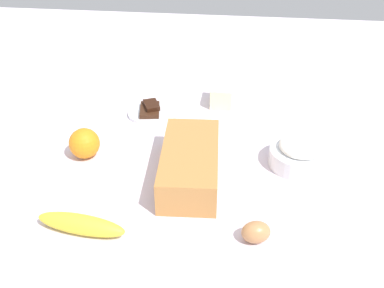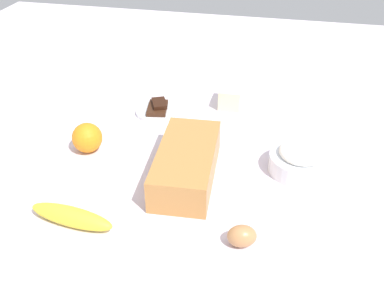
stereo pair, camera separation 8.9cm
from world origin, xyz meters
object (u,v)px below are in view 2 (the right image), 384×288
object	(u,v)px
loaf_pan	(186,163)
banana	(71,217)
butter_block	(231,97)
egg_near_butter	(242,236)
chocolate_plate	(158,110)
orange_fruit	(87,138)
flour_bowl	(301,159)

from	to	relation	value
loaf_pan	banana	xyz separation A→B (m)	(-0.21, 0.20, -0.02)
butter_block	egg_near_butter	xyz separation A→B (m)	(-0.57, -0.10, -0.01)
chocolate_plate	butter_block	bearing A→B (deg)	-65.83
orange_fruit	flour_bowl	bearing A→B (deg)	-86.99
banana	orange_fruit	bearing A→B (deg)	16.47
loaf_pan	flour_bowl	xyz separation A→B (m)	(0.09, -0.26, -0.01)
banana	chocolate_plate	distance (m)	0.50
flour_bowl	banana	size ratio (longest dim) A/B	0.79
loaf_pan	orange_fruit	xyz separation A→B (m)	(0.06, 0.27, -0.00)
banana	egg_near_butter	world-z (taller)	egg_near_butter
egg_near_butter	chocolate_plate	xyz separation A→B (m)	(0.48, 0.31, -0.01)
flour_bowl	orange_fruit	xyz separation A→B (m)	(-0.03, 0.54, 0.01)
flour_bowl	chocolate_plate	bearing A→B (deg)	63.91
egg_near_butter	chocolate_plate	distance (m)	0.57
loaf_pan	chocolate_plate	world-z (taller)	loaf_pan
orange_fruit	banana	bearing A→B (deg)	-163.53
loaf_pan	egg_near_butter	distance (m)	0.25
orange_fruit	butter_block	xyz separation A→B (m)	(0.32, -0.33, -0.01)
flour_bowl	orange_fruit	world-z (taller)	orange_fruit
flour_bowl	butter_block	xyz separation A→B (m)	(0.30, 0.21, -0.00)
loaf_pan	chocolate_plate	distance (m)	0.33
banana	egg_near_butter	distance (m)	0.35
banana	butter_block	xyz separation A→B (m)	(0.59, -0.25, 0.01)
flour_bowl	banana	distance (m)	0.54
orange_fruit	egg_near_butter	world-z (taller)	orange_fruit
banana	chocolate_plate	bearing A→B (deg)	-4.79
loaf_pan	egg_near_butter	xyz separation A→B (m)	(-0.19, -0.15, -0.02)
flour_bowl	egg_near_butter	bearing A→B (deg)	158.62
butter_block	chocolate_plate	xyz separation A→B (m)	(-0.09, 0.21, -0.02)
loaf_pan	egg_near_butter	bearing A→B (deg)	-144.09
orange_fruit	chocolate_plate	xyz separation A→B (m)	(0.23, -0.12, -0.03)
banana	orange_fruit	world-z (taller)	orange_fruit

